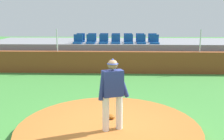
% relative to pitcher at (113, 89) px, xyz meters
% --- Properties ---
extents(ground_plane, '(60.00, 60.00, 0.00)m').
position_rel_pitcher_xyz_m(ground_plane, '(-0.11, 0.21, -1.19)').
color(ground_plane, '#3F8838').
extents(pitchers_mound, '(4.53, 4.53, 0.19)m').
position_rel_pitcher_xyz_m(pitchers_mound, '(-0.11, 0.21, -1.10)').
color(pitchers_mound, '#AF6429').
rests_on(pitchers_mound, ground_plane).
extents(pitcher, '(0.75, 0.41, 1.73)m').
position_rel_pitcher_xyz_m(pitcher, '(0.00, 0.00, 0.00)').
color(pitcher, silver).
rests_on(pitcher, pitchers_mound).
extents(baseball, '(0.07, 0.07, 0.07)m').
position_rel_pitcher_xyz_m(baseball, '(0.22, 1.49, -0.96)').
color(baseball, white).
rests_on(baseball, pitchers_mound).
extents(fielding_glove, '(0.35, 0.30, 0.11)m').
position_rel_pitcher_xyz_m(fielding_glove, '(-0.10, 0.67, -0.95)').
color(fielding_glove, '#8E4B13').
rests_on(fielding_glove, pitchers_mound).
extents(brick_barrier, '(16.80, 0.40, 1.10)m').
position_rel_pitcher_xyz_m(brick_barrier, '(-0.11, 7.13, -0.64)').
color(brick_barrier, brown).
rests_on(brick_barrier, ground_plane).
extents(fence_post_left, '(0.06, 0.06, 1.12)m').
position_rel_pitcher_xyz_m(fence_post_left, '(-3.05, 7.13, 0.47)').
color(fence_post_left, silver).
rests_on(fence_post_left, brick_barrier).
extents(fence_post_right, '(0.06, 0.06, 1.12)m').
position_rel_pitcher_xyz_m(fence_post_right, '(4.11, 7.13, 0.47)').
color(fence_post_right, silver).
rests_on(fence_post_right, brick_barrier).
extents(bleacher_platform, '(15.10, 4.36, 1.37)m').
position_rel_pitcher_xyz_m(bleacher_platform, '(-0.11, 10.00, -0.51)').
color(bleacher_platform, gray).
rests_on(bleacher_platform, ground_plane).
extents(stadium_chair_0, '(0.48, 0.44, 0.50)m').
position_rel_pitcher_xyz_m(stadium_chair_0, '(-2.20, 8.32, 0.33)').
color(stadium_chair_0, navy).
rests_on(stadium_chair_0, bleacher_platform).
extents(stadium_chair_1, '(0.48, 0.44, 0.50)m').
position_rel_pitcher_xyz_m(stadium_chair_1, '(-1.49, 8.33, 0.33)').
color(stadium_chair_1, navy).
rests_on(stadium_chair_1, bleacher_platform).
extents(stadium_chair_2, '(0.48, 0.44, 0.50)m').
position_rel_pitcher_xyz_m(stadium_chair_2, '(-0.78, 8.35, 0.33)').
color(stadium_chair_2, navy).
rests_on(stadium_chair_2, bleacher_platform).
extents(stadium_chair_3, '(0.48, 0.44, 0.50)m').
position_rel_pitcher_xyz_m(stadium_chair_3, '(-0.11, 8.35, 0.33)').
color(stadium_chair_3, navy).
rests_on(stadium_chair_3, bleacher_platform).
extents(stadium_chair_4, '(0.48, 0.44, 0.50)m').
position_rel_pitcher_xyz_m(stadium_chair_4, '(0.60, 8.36, 0.33)').
color(stadium_chair_4, navy).
rests_on(stadium_chair_4, bleacher_platform).
extents(stadium_chair_5, '(0.48, 0.44, 0.50)m').
position_rel_pitcher_xyz_m(stadium_chair_5, '(1.29, 8.35, 0.33)').
color(stadium_chair_5, navy).
rests_on(stadium_chair_5, bleacher_platform).
extents(stadium_chair_6, '(0.48, 0.44, 0.50)m').
position_rel_pitcher_xyz_m(stadium_chair_6, '(2.00, 8.32, 0.33)').
color(stadium_chair_6, navy).
rests_on(stadium_chair_6, bleacher_platform).
extents(stadium_chair_7, '(0.48, 0.44, 0.50)m').
position_rel_pitcher_xyz_m(stadium_chair_7, '(-2.18, 9.23, 0.33)').
color(stadium_chair_7, navy).
rests_on(stadium_chair_7, bleacher_platform).
extents(stadium_chair_8, '(0.48, 0.44, 0.50)m').
position_rel_pitcher_xyz_m(stadium_chair_8, '(-1.51, 9.24, 0.33)').
color(stadium_chair_8, navy).
rests_on(stadium_chair_8, bleacher_platform).
extents(stadium_chair_9, '(0.48, 0.44, 0.50)m').
position_rel_pitcher_xyz_m(stadium_chair_9, '(-0.81, 9.27, 0.33)').
color(stadium_chair_9, navy).
rests_on(stadium_chair_9, bleacher_platform).
extents(stadium_chair_10, '(0.48, 0.44, 0.50)m').
position_rel_pitcher_xyz_m(stadium_chair_10, '(-0.12, 9.26, 0.33)').
color(stadium_chair_10, navy).
rests_on(stadium_chair_10, bleacher_platform).
extents(stadium_chair_11, '(0.48, 0.44, 0.50)m').
position_rel_pitcher_xyz_m(stadium_chair_11, '(0.58, 9.24, 0.33)').
color(stadium_chair_11, navy).
rests_on(stadium_chair_11, bleacher_platform).
extents(stadium_chair_12, '(0.48, 0.44, 0.50)m').
position_rel_pitcher_xyz_m(stadium_chair_12, '(1.29, 9.24, 0.33)').
color(stadium_chair_12, navy).
rests_on(stadium_chair_12, bleacher_platform).
extents(stadium_chair_13, '(0.48, 0.44, 0.50)m').
position_rel_pitcher_xyz_m(stadium_chair_13, '(2.00, 9.25, 0.33)').
color(stadium_chair_13, navy).
rests_on(stadium_chair_13, bleacher_platform).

